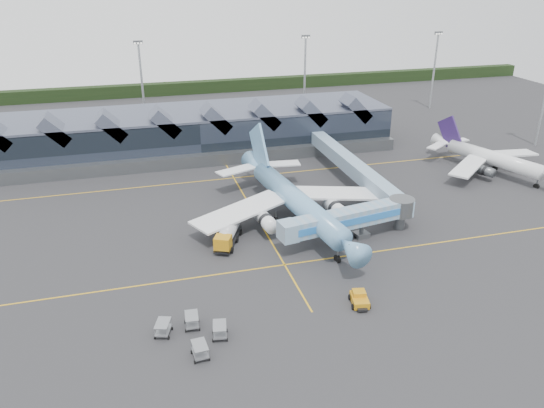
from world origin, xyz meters
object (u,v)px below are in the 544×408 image
object	(u,v)px
pushback_tug	(359,299)
fuel_truck	(229,232)
main_airliner	(293,198)
jet_bridge	(357,217)
regional_jet	(490,157)

from	to	relation	value
pushback_tug	fuel_truck	bearing A→B (deg)	133.51
main_airliner	jet_bridge	distance (m)	12.01
fuel_truck	pushback_tug	bearing A→B (deg)	-33.51
regional_jet	pushback_tug	distance (m)	59.05
main_airliner	fuel_truck	size ratio (longest dim) A/B	4.50
regional_jet	jet_bridge	world-z (taller)	regional_jet
main_airliner	regional_jet	xyz separation A→B (m)	(46.56, 11.04, -0.75)
fuel_truck	pushback_tug	xyz separation A→B (m)	(12.81, -20.84, -1.07)
regional_jet	jet_bridge	size ratio (longest dim) A/B	1.20
regional_jet	fuel_truck	distance (m)	60.91
regional_jet	pushback_tug	size ratio (longest dim) A/B	7.25
main_airliner	fuel_truck	xyz separation A→B (m)	(-12.13, -5.22, -2.15)
main_airliner	pushback_tug	distance (m)	26.27
jet_bridge	pushback_tug	bearing A→B (deg)	-121.94
regional_jet	pushback_tug	world-z (taller)	regional_jet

